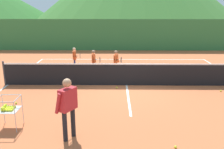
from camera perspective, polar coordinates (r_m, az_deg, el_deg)
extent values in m
plane|color=#BC6038|center=(10.81, 3.36, -2.48)|extent=(120.00, 120.00, 0.00)
cube|color=white|center=(15.93, 2.52, 3.49)|extent=(10.37, 0.08, 0.01)
cube|color=white|center=(11.77, -22.78, -2.18)|extent=(0.08, 10.79, 0.01)
cube|color=white|center=(10.81, 3.36, -2.46)|extent=(0.08, 6.28, 0.01)
cylinder|color=#333338|center=(11.67, -23.51, 0.28)|extent=(0.08, 0.08, 1.05)
cube|color=black|center=(10.68, 3.40, -0.13)|extent=(10.50, 0.02, 0.92)
cube|color=white|center=(10.55, 3.44, 2.40)|extent=(10.50, 0.03, 0.06)
cylinder|color=black|center=(6.52, -10.76, -11.64)|extent=(0.12, 0.12, 0.81)
cylinder|color=black|center=(6.72, -8.93, -10.67)|extent=(0.12, 0.12, 0.81)
cube|color=#B2262D|center=(6.35, -10.12, -5.61)|extent=(0.44, 0.53, 0.57)
sphere|color=tan|center=(6.20, -10.31, -1.92)|extent=(0.22, 0.22, 0.22)
cylinder|color=#B2262D|center=(6.22, -12.30, -6.52)|extent=(0.23, 0.19, 0.55)
cylinder|color=#B2262D|center=(6.57, -8.74, -5.14)|extent=(0.19, 0.16, 0.56)
torus|color=#262628|center=(6.75, -10.38, -5.03)|extent=(0.17, 0.26, 0.29)
cylinder|color=black|center=(6.60, -8.82, -5.47)|extent=(0.20, 0.14, 0.03)
cylinder|color=navy|center=(13.52, -8.56, 2.40)|extent=(0.09, 0.09, 0.60)
cylinder|color=navy|center=(13.29, -8.56, 2.18)|extent=(0.09, 0.09, 0.60)
cube|color=#E55926|center=(13.30, -8.65, 4.43)|extent=(0.22, 0.38, 0.42)
sphere|color=#DBAD84|center=(13.24, -8.70, 5.78)|extent=(0.17, 0.17, 0.17)
cylinder|color=#E55926|center=(13.50, -8.42, 4.50)|extent=(0.17, 0.09, 0.41)
cylinder|color=#E55926|center=(13.10, -8.52, 4.14)|extent=(0.13, 0.08, 0.41)
torus|color=#262628|center=(13.10, -7.34, 4.24)|extent=(0.07, 0.29, 0.29)
cylinder|color=black|center=(13.10, -8.41, 4.20)|extent=(0.22, 0.06, 0.03)
cylinder|color=navy|center=(12.45, -4.24, 1.44)|extent=(0.09, 0.09, 0.62)
cylinder|color=navy|center=(12.22, -4.19, 1.16)|extent=(0.09, 0.09, 0.62)
cube|color=#E55926|center=(12.21, -4.26, 3.70)|extent=(0.22, 0.39, 0.44)
sphere|color=#996B4C|center=(12.15, -4.29, 5.22)|extent=(0.17, 0.17, 0.17)
cylinder|color=#E55926|center=(12.43, -4.06, 3.79)|extent=(0.18, 0.09, 0.43)
cylinder|color=#E55926|center=(12.01, -4.06, 3.35)|extent=(0.14, 0.08, 0.43)
torus|color=#262628|center=(12.02, -2.79, 3.43)|extent=(0.06, 0.29, 0.29)
cylinder|color=black|center=(12.01, -3.95, 3.40)|extent=(0.22, 0.06, 0.03)
cylinder|color=silver|center=(12.52, 1.00, 1.51)|extent=(0.09, 0.09, 0.60)
cylinder|color=silver|center=(12.30, 0.80, 1.25)|extent=(0.09, 0.09, 0.60)
cube|color=#E55926|center=(12.29, 0.91, 3.69)|extent=(0.23, 0.38, 0.42)
sphere|color=#996B4C|center=(12.23, 0.92, 5.15)|extent=(0.17, 0.17, 0.17)
cylinder|color=#E55926|center=(12.48, 1.32, 3.75)|extent=(0.17, 0.09, 0.41)
cylinder|color=#E55926|center=(12.09, 0.87, 3.35)|extent=(0.13, 0.09, 0.41)
torus|color=#262628|center=(12.04, 2.13, 3.35)|extent=(0.08, 0.29, 0.29)
cylinder|color=black|center=(12.09, 0.98, 3.41)|extent=(0.22, 0.07, 0.03)
cylinder|color=#B7B7BC|center=(7.95, -23.66, -7.27)|extent=(0.02, 0.02, 0.89)
cylinder|color=#B7B7BC|center=(7.74, -19.84, -7.49)|extent=(0.02, 0.02, 0.89)
cylinder|color=#B7B7BC|center=(7.26, -21.36, -9.19)|extent=(0.02, 0.02, 0.89)
cube|color=#B7B7BC|center=(7.56, -22.65, -7.46)|extent=(0.56, 0.56, 0.01)
cube|color=#B7B7BC|center=(7.68, -22.11, -4.32)|extent=(0.56, 0.02, 0.02)
cube|color=#B7B7BC|center=(7.21, -23.78, -5.82)|extent=(0.56, 0.02, 0.02)
cube|color=#B7B7BC|center=(7.34, -20.91, -5.13)|extent=(0.02, 0.56, 0.02)
sphere|color=yellow|center=(7.50, -23.95, -7.52)|extent=(0.07, 0.07, 0.07)
sphere|color=yellow|center=(7.55, -23.81, -7.38)|extent=(0.07, 0.07, 0.07)
sphere|color=yellow|center=(7.61, -23.55, -7.19)|extent=(0.07, 0.07, 0.07)
sphere|color=yellow|center=(7.66, -23.37, -6.99)|extent=(0.07, 0.07, 0.07)
sphere|color=yellow|center=(7.71, -23.22, -6.84)|extent=(0.07, 0.07, 0.07)
sphere|color=yellow|center=(7.47, -23.53, -7.60)|extent=(0.07, 0.07, 0.07)
sphere|color=yellow|center=(7.52, -23.30, -7.38)|extent=(0.07, 0.07, 0.07)
sphere|color=yellow|center=(7.58, -23.09, -7.20)|extent=(0.07, 0.07, 0.07)
sphere|color=yellow|center=(7.63, -22.96, -6.99)|extent=(0.07, 0.07, 0.07)
sphere|color=yellow|center=(7.68, -22.72, -6.82)|extent=(0.07, 0.07, 0.07)
sphere|color=yellow|center=(7.44, -23.06, -7.59)|extent=(0.07, 0.07, 0.07)
sphere|color=yellow|center=(7.50, -22.88, -7.40)|extent=(0.07, 0.07, 0.07)
sphere|color=yellow|center=(7.54, -22.65, -7.23)|extent=(0.07, 0.07, 0.07)
sphere|color=yellow|center=(7.61, -22.49, -7.03)|extent=(0.07, 0.07, 0.07)
sphere|color=yellow|center=(7.66, -22.32, -6.87)|extent=(0.07, 0.07, 0.07)
sphere|color=yellow|center=(7.42, -22.62, -7.65)|extent=(0.07, 0.07, 0.07)
sphere|color=yellow|center=(7.47, -22.40, -7.47)|extent=(0.07, 0.07, 0.07)
sphere|color=yellow|center=(7.52, -22.21, -7.24)|extent=(0.07, 0.07, 0.07)
sphere|color=yellow|center=(7.58, -22.07, -7.08)|extent=(0.07, 0.07, 0.07)
sphere|color=yellow|center=(7.63, -21.86, -6.87)|extent=(0.07, 0.07, 0.07)
sphere|color=yellow|center=(7.39, -22.14, -7.68)|extent=(0.07, 0.07, 0.07)
sphere|color=yellow|center=(7.44, -21.95, -7.50)|extent=(0.07, 0.07, 0.07)
sphere|color=yellow|center=(7.50, -21.78, -7.25)|extent=(0.07, 0.07, 0.07)
sphere|color=yellow|center=(7.56, -21.61, -7.09)|extent=(0.07, 0.07, 0.07)
sphere|color=yellow|center=(7.61, -21.41, -6.89)|extent=(0.07, 0.07, 0.07)
sphere|color=yellow|center=(7.47, -23.98, -7.15)|extent=(0.07, 0.07, 0.07)
sphere|color=yellow|center=(7.53, -23.83, -6.99)|extent=(0.07, 0.07, 0.07)
sphere|color=yellow|center=(7.58, -23.65, -6.82)|extent=(0.07, 0.07, 0.07)
sphere|color=yellow|center=(7.64, -23.45, -6.58)|extent=(0.07, 0.07, 0.07)
sphere|color=yellow|center=(7.69, -23.18, -6.44)|extent=(0.07, 0.07, 0.07)
sphere|color=yellow|center=(7.45, -23.60, -7.22)|extent=(0.07, 0.07, 0.07)
sphere|color=yellow|center=(10.40, 1.11, -3.00)|extent=(0.07, 0.07, 0.07)
sphere|color=yellow|center=(9.42, -21.17, -6.14)|extent=(0.07, 0.07, 0.07)
sphere|color=yellow|center=(6.48, 14.37, -15.82)|extent=(0.07, 0.07, 0.07)
sphere|color=yellow|center=(10.92, 23.71, -3.46)|extent=(0.07, 0.07, 0.07)
cube|color=#33753D|center=(19.00, 2.27, 9.07)|extent=(22.82, 0.08, 2.35)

